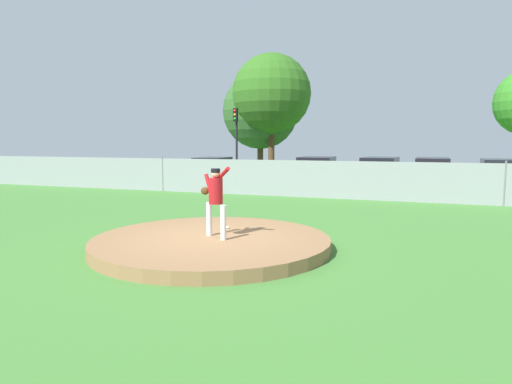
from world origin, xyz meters
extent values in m
plane|color=#427A33|center=(0.00, 6.00, 0.00)|extent=(80.00, 80.00, 0.00)
cube|color=#2B2B2D|center=(0.00, 14.50, 0.00)|extent=(44.00, 7.00, 0.01)
cylinder|color=olive|center=(0.00, 0.00, 0.13)|extent=(5.48, 5.48, 0.27)
cylinder|color=silver|center=(-0.12, 0.12, 0.66)|extent=(0.13, 0.13, 0.79)
cylinder|color=silver|center=(0.38, -0.19, 0.66)|extent=(0.13, 0.13, 0.79)
cylinder|color=maroon|center=(0.13, -0.03, 1.35)|extent=(0.32, 0.32, 0.59)
cylinder|color=maroon|center=(0.31, -0.03, 1.74)|extent=(0.46, 0.33, 0.36)
cylinder|color=maroon|center=(-0.05, -0.03, 1.51)|extent=(0.29, 0.22, 0.46)
ellipsoid|color=#4C2D14|center=(-0.17, 0.02, 1.34)|extent=(0.20, 0.12, 0.18)
sphere|color=tan|center=(0.13, -0.03, 1.74)|extent=(0.20, 0.20, 0.20)
cylinder|color=black|center=(0.13, -0.03, 1.81)|extent=(0.21, 0.21, 0.09)
sphere|color=white|center=(-0.04, 1.01, 0.30)|extent=(0.07, 0.07, 0.07)
cube|color=gray|center=(0.00, 10.00, 0.82)|extent=(37.99, 0.03, 1.65)
cylinder|color=slate|center=(-7.60, 10.00, 0.87)|extent=(0.07, 0.07, 1.75)
cylinder|color=slate|center=(7.60, 10.00, 0.87)|extent=(0.07, 0.07, 1.75)
cube|color=silver|center=(8.13, 14.53, 0.65)|extent=(1.89, 4.29, 0.67)
cube|color=black|center=(8.13, 14.53, 1.32)|extent=(1.68, 2.39, 0.67)
cylinder|color=black|center=(8.19, 15.84, 0.32)|extent=(1.80, 0.71, 0.64)
cylinder|color=black|center=(8.08, 13.23, 0.32)|extent=(1.80, 0.71, 0.64)
cube|color=#B7BABF|center=(-6.76, 14.03, 0.65)|extent=(1.94, 4.53, 0.67)
cube|color=black|center=(-6.76, 14.03, 1.29)|extent=(1.70, 2.52, 0.60)
cylinder|color=black|center=(-6.84, 15.41, 0.32)|extent=(1.80, 0.73, 0.64)
cylinder|color=black|center=(-6.69, 12.66, 0.32)|extent=(1.80, 0.73, 0.64)
cube|color=maroon|center=(-0.63, 14.10, 0.72)|extent=(2.06, 4.69, 0.79)
cube|color=black|center=(-0.63, 14.10, 1.40)|extent=(1.82, 2.61, 0.57)
cylinder|color=black|center=(-0.68, 15.53, 0.32)|extent=(1.96, 0.72, 0.64)
cylinder|color=black|center=(-0.57, 12.67, 0.32)|extent=(1.96, 0.72, 0.64)
cube|color=#A81919|center=(5.14, 14.94, 0.65)|extent=(1.86, 4.84, 0.67)
cube|color=black|center=(5.14, 14.94, 1.33)|extent=(1.65, 2.68, 0.68)
cylinder|color=black|center=(5.18, 16.42, 0.32)|extent=(1.79, 0.69, 0.64)
cylinder|color=black|center=(5.10, 13.45, 0.32)|extent=(1.79, 0.69, 0.64)
cube|color=#232328|center=(2.57, 14.88, 0.69)|extent=(2.17, 4.49, 0.74)
cube|color=black|center=(2.57, 14.88, 1.36)|extent=(1.87, 2.52, 0.61)
cylinder|color=black|center=(2.67, 16.23, 0.32)|extent=(1.95, 0.78, 0.64)
cylinder|color=black|center=(2.47, 13.53, 0.32)|extent=(1.95, 0.78, 0.64)
cone|color=orange|center=(-5.23, 14.23, 0.28)|extent=(0.32, 0.32, 0.55)
cube|color=black|center=(-5.23, 14.23, 0.02)|extent=(0.40, 0.40, 0.03)
cylinder|color=black|center=(-7.30, 18.94, 2.38)|extent=(0.14, 0.14, 4.76)
cube|color=black|center=(-7.30, 18.76, 4.31)|extent=(0.28, 0.24, 0.90)
sphere|color=red|center=(-7.30, 18.64, 4.58)|extent=(0.18, 0.18, 0.18)
sphere|color=orange|center=(-7.30, 18.64, 4.31)|extent=(0.18, 0.18, 0.18)
sphere|color=green|center=(-7.30, 18.64, 4.04)|extent=(0.18, 0.18, 0.18)
cylinder|color=#4C331E|center=(-7.12, 23.26, 1.40)|extent=(0.46, 0.46, 2.81)
sphere|color=#2E5A26|center=(-7.12, 23.26, 4.85)|extent=(5.83, 5.83, 5.83)
cylinder|color=#4C331E|center=(-5.73, 21.80, 1.99)|extent=(0.47, 0.47, 3.98)
sphere|color=#2E621C|center=(-5.73, 21.80, 5.98)|extent=(5.73, 5.73, 5.73)
camera|label=1|loc=(4.40, -8.97, 2.45)|focal=30.68mm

